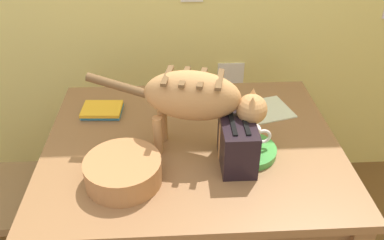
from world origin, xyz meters
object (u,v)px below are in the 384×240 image
(coffee_mug, at_px, (250,138))
(toaster, at_px, (238,144))
(dining_table, at_px, (192,160))
(saucer_bowl, at_px, (248,150))
(magazine, at_px, (258,111))
(book_stack, at_px, (102,110))
(cat, at_px, (198,99))
(wicker_basket, at_px, (123,171))

(coffee_mug, xyz_separation_m, toaster, (-0.05, -0.05, 0.01))
(dining_table, height_order, saucer_bowl, saucer_bowl)
(magazine, relative_size, toaster, 1.40)
(book_stack, relative_size, toaster, 0.88)
(cat, relative_size, magazine, 2.29)
(cat, xyz_separation_m, book_stack, (-0.39, 0.27, -0.20))
(cat, bearing_deg, magazine, 142.91)
(saucer_bowl, bearing_deg, magazine, 71.36)
(dining_table, distance_m, saucer_bowl, 0.25)
(wicker_basket, relative_size, toaster, 1.31)
(saucer_bowl, relative_size, toaster, 1.07)
(book_stack, distance_m, toaster, 0.65)
(toaster, bearing_deg, cat, 145.84)
(cat, height_order, book_stack, cat)
(book_stack, bearing_deg, wicker_basket, -73.47)
(toaster, bearing_deg, wicker_basket, -169.26)
(cat, xyz_separation_m, coffee_mug, (0.19, -0.04, -0.15))
(wicker_basket, bearing_deg, book_stack, 106.53)
(toaster, bearing_deg, book_stack, 145.40)
(coffee_mug, height_order, toaster, toaster)
(dining_table, distance_m, book_stack, 0.45)
(coffee_mug, bearing_deg, wicker_basket, -164.28)
(cat, distance_m, saucer_bowl, 0.28)
(coffee_mug, relative_size, magazine, 0.44)
(saucer_bowl, height_order, toaster, toaster)
(wicker_basket, height_order, toaster, toaster)
(cat, height_order, toaster, cat)
(toaster, bearing_deg, dining_table, 137.71)
(dining_table, height_order, wicker_basket, wicker_basket)
(wicker_basket, bearing_deg, magazine, 37.03)
(cat, distance_m, toaster, 0.21)
(coffee_mug, bearing_deg, dining_table, 157.24)
(magazine, bearing_deg, toaster, -128.83)
(wicker_basket, bearing_deg, dining_table, 41.22)
(cat, bearing_deg, saucer_bowl, 90.00)
(coffee_mug, bearing_deg, toaster, -136.55)
(saucer_bowl, height_order, magazine, saucer_bowl)
(book_stack, distance_m, wicker_basket, 0.46)
(magazine, distance_m, book_stack, 0.68)
(dining_table, relative_size, coffee_mug, 9.30)
(book_stack, bearing_deg, toaster, -34.60)
(book_stack, xyz_separation_m, wicker_basket, (0.13, -0.44, 0.03))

